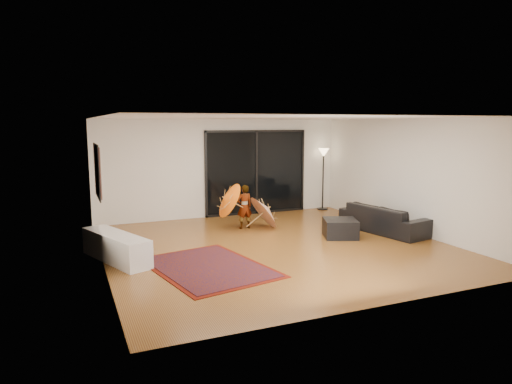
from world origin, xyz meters
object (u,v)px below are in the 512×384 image
media_console (116,247)px  child (244,207)px  sofa (384,219)px  ottoman (340,228)px

media_console → child: size_ratio=1.73×
sofa → ottoman: size_ratio=3.04×
sofa → ottoman: sofa is taller
child → sofa: bearing=150.4°
media_console → child: child is taller
ottoman → child: 2.41m
media_console → ottoman: bearing=-22.5°
child → ottoman: bearing=134.7°
media_console → child: 3.60m
sofa → child: child is taller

